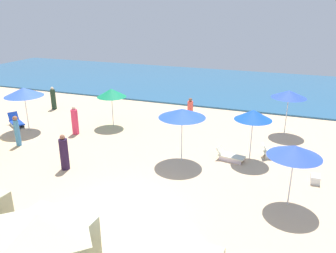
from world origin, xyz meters
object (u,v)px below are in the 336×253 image
(umbrella_2, at_px, (182,113))
(umbrella_4, at_px, (253,115))
(beachgoer_4, at_px, (53,99))
(beachgoer_3, at_px, (190,110))
(lounge_chair_4_1, at_px, (275,153))
(umbrella_6, at_px, (111,93))
(beachgoer_0, at_px, (75,121))
(lounge_chair_4_0, at_px, (230,156))
(lounge_chair_1_0, at_px, (16,122))
(cooler_box_1, at_px, (315,179))
(beachgoer_6, at_px, (17,131))
(umbrella_1, at_px, (24,92))
(beachgoer_2, at_px, (64,153))
(umbrella_5, at_px, (289,94))
(umbrella_3, at_px, (295,151))

(umbrella_2, height_order, umbrella_4, umbrella_2)
(beachgoer_4, bearing_deg, beachgoer_3, -94.55)
(lounge_chair_4_1, xyz_separation_m, umbrella_6, (-10.00, 1.40, 1.88))
(umbrella_6, relative_size, beachgoer_0, 1.42)
(lounge_chair_4_1, bearing_deg, lounge_chair_4_0, 103.40)
(lounge_chair_1_0, distance_m, beachgoer_4, 3.90)
(umbrella_2, distance_m, cooler_box_1, 6.52)
(lounge_chair_4_1, bearing_deg, beachgoer_6, 89.41)
(umbrella_1, bearing_deg, lounge_chair_4_1, 4.37)
(beachgoer_0, distance_m, beachgoer_6, 3.21)
(lounge_chair_1_0, height_order, beachgoer_6, beachgoer_6)
(beachgoer_0, relative_size, beachgoer_6, 1.00)
(beachgoer_0, xyz_separation_m, cooler_box_1, (13.18, -1.43, -0.61))
(umbrella_6, bearing_deg, beachgoer_2, -81.86)
(umbrella_1, bearing_deg, beachgoer_3, 31.15)
(lounge_chair_1_0, bearing_deg, beachgoer_4, 32.15)
(lounge_chair_4_0, distance_m, umbrella_6, 8.52)
(umbrella_1, xyz_separation_m, beachgoer_3, (8.74, 5.28, -1.70))
(umbrella_2, xyz_separation_m, beachgoer_4, (-11.58, 5.09, -1.68))
(beachgoer_3, distance_m, beachgoer_4, 10.22)
(umbrella_2, bearing_deg, umbrella_6, 149.36)
(umbrella_1, relative_size, beachgoer_2, 1.55)
(umbrella_5, xyz_separation_m, cooler_box_1, (1.50, -5.79, -2.25))
(umbrella_4, relative_size, beachgoer_0, 1.51)
(umbrella_1, distance_m, umbrella_3, 15.55)
(lounge_chair_4_1, bearing_deg, umbrella_2, 100.08)
(umbrella_1, distance_m, umbrella_2, 10.20)
(lounge_chair_1_0, height_order, beachgoer_2, beachgoer_2)
(lounge_chair_4_1, height_order, umbrella_6, umbrella_6)
(beachgoer_2, distance_m, cooler_box_1, 11.25)
(umbrella_1, distance_m, umbrella_6, 5.14)
(lounge_chair_1_0, bearing_deg, beachgoer_3, -33.14)
(umbrella_2, bearing_deg, beachgoer_4, 156.27)
(umbrella_2, relative_size, beachgoer_3, 1.75)
(beachgoer_2, bearing_deg, lounge_chair_4_0, -143.04)
(umbrella_6, height_order, beachgoer_2, umbrella_6)
(lounge_chair_4_0, xyz_separation_m, beachgoer_2, (-7.04, -3.63, 0.56))
(umbrella_2, relative_size, umbrella_5, 1.01)
(umbrella_2, xyz_separation_m, cooler_box_1, (6.11, -0.11, -2.28))
(umbrella_5, bearing_deg, lounge_chair_4_1, -94.64)
(beachgoer_6, bearing_deg, umbrella_1, 20.10)
(lounge_chair_4_1, bearing_deg, umbrella_5, -19.04)
(umbrella_2, relative_size, cooler_box_1, 5.34)
(umbrella_5, distance_m, beachgoer_2, 12.75)
(beachgoer_0, distance_m, beachgoer_4, 5.88)
(umbrella_2, distance_m, umbrella_3, 5.57)
(umbrella_1, distance_m, beachgoer_2, 6.66)
(beachgoer_3, distance_m, beachgoer_6, 10.57)
(lounge_chair_4_1, xyz_separation_m, beachgoer_3, (-5.73, 4.18, 0.43))
(beachgoer_3, bearing_deg, beachgoer_6, -31.40)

